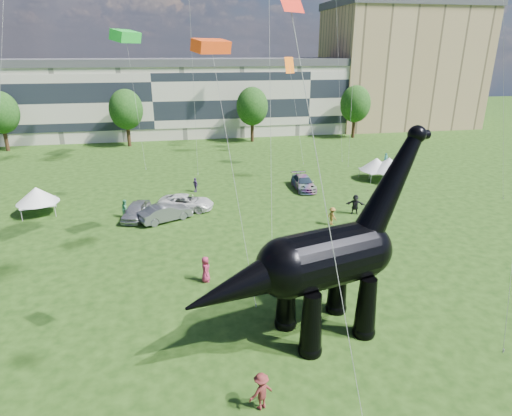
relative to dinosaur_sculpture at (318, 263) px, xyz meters
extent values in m
plane|color=#16330C|center=(-2.00, -1.29, -4.29)|extent=(220.00, 220.00, 0.00)
cube|color=beige|center=(-10.00, 60.71, 1.71)|extent=(78.00, 11.00, 12.00)
cube|color=tan|center=(38.00, 63.71, 6.71)|extent=(28.00, 18.00, 22.00)
cylinder|color=#382314|center=(-32.00, 51.71, -2.69)|extent=(0.56, 0.56, 3.20)
ellipsoid|color=#14380F|center=(-32.00, 51.71, 2.03)|extent=(5.20, 5.20, 6.24)
cylinder|color=#382314|center=(-14.00, 51.71, -2.69)|extent=(0.56, 0.56, 3.20)
ellipsoid|color=#14380F|center=(-14.00, 51.71, 2.03)|extent=(5.20, 5.20, 6.24)
cylinder|color=#382314|center=(6.00, 51.71, -2.69)|extent=(0.56, 0.56, 3.20)
ellipsoid|color=#14380F|center=(6.00, 51.71, 2.03)|extent=(5.20, 5.20, 6.24)
cylinder|color=#382314|center=(24.00, 51.71, -2.69)|extent=(0.56, 0.56, 3.20)
ellipsoid|color=#14380F|center=(24.00, 51.71, 2.03)|extent=(5.20, 5.20, 6.24)
cone|color=black|center=(-0.74, -1.51, -2.57)|extent=(1.46, 1.46, 3.45)
sphere|color=black|center=(-0.74, -1.51, -4.08)|extent=(1.26, 1.26, 1.26)
cone|color=black|center=(-1.40, 0.93, -2.57)|extent=(1.46, 1.46, 3.45)
sphere|color=black|center=(-1.40, 0.93, -4.08)|extent=(1.26, 1.26, 1.26)
cone|color=black|center=(2.59, -0.61, -2.57)|extent=(1.46, 1.46, 3.45)
sphere|color=black|center=(2.59, -0.61, -4.08)|extent=(1.26, 1.26, 1.26)
cone|color=black|center=(1.93, 1.83, -2.57)|extent=(1.46, 1.46, 3.45)
sphere|color=black|center=(1.93, 1.83, -4.08)|extent=(1.26, 1.26, 1.26)
cylinder|color=black|center=(0.48, 0.13, 0.19)|extent=(5.47, 4.25, 3.10)
sphere|color=black|center=(-1.85, -0.50, 0.19)|extent=(3.10, 3.10, 3.10)
sphere|color=black|center=(2.81, 0.76, 0.19)|extent=(2.99, 2.99, 2.99)
cone|color=black|center=(4.17, 1.12, 3.52)|extent=(4.63, 2.79, 6.09)
sphere|color=black|center=(5.52, 1.49, 6.16)|extent=(0.97, 0.97, 0.97)
cylinder|color=black|center=(5.86, 1.58, 6.11)|extent=(0.91, 0.70, 0.51)
cone|color=black|center=(-4.14, -1.12, -0.19)|extent=(6.50, 3.91, 3.38)
imported|color=#B2B2B6|center=(-10.72, 19.26, -3.53)|extent=(2.85, 4.75, 1.51)
imported|color=slate|center=(-8.08, 18.19, -3.51)|extent=(4.99, 3.55, 1.56)
imported|color=white|center=(-6.16, 20.78, -3.56)|extent=(5.74, 3.88, 1.46)
imported|color=#595960|center=(6.86, 24.88, -3.57)|extent=(2.18, 5.05, 1.45)
cube|color=white|center=(16.39, 26.95, -3.21)|extent=(3.21, 3.21, 0.12)
cone|color=white|center=(16.39, 26.95, -2.42)|extent=(4.07, 4.07, 1.48)
cylinder|color=#999999|center=(15.14, 25.45, -3.75)|extent=(0.06, 0.06, 1.08)
cylinder|color=#999999|center=(17.89, 25.70, -3.75)|extent=(0.06, 0.06, 1.08)
cylinder|color=#999999|center=(14.89, 28.20, -3.75)|extent=(0.06, 0.06, 1.08)
cylinder|color=#999999|center=(17.63, 28.45, -3.75)|extent=(0.06, 0.06, 1.08)
cube|color=white|center=(17.54, 26.11, -3.13)|extent=(3.72, 3.72, 0.13)
cone|color=white|center=(17.54, 26.11, -2.28)|extent=(4.71, 4.71, 1.58)
cylinder|color=#999999|center=(16.37, 24.37, -3.71)|extent=(0.06, 0.06, 1.16)
cylinder|color=#999999|center=(19.27, 24.94, -3.71)|extent=(0.06, 0.06, 1.16)
cylinder|color=#999999|center=(15.80, 27.28, -3.71)|extent=(0.06, 0.06, 1.16)
cylinder|color=#999999|center=(18.70, 27.84, -3.71)|extent=(0.06, 0.06, 1.16)
cube|color=white|center=(-19.80, 22.22, -3.20)|extent=(3.55, 3.55, 0.12)
cone|color=white|center=(-19.80, 22.22, -2.40)|extent=(4.49, 4.49, 1.49)
cylinder|color=#999999|center=(-20.86, 20.56, -3.74)|extent=(0.06, 0.06, 1.09)
cylinder|color=#999999|center=(-18.14, 21.15, -3.74)|extent=(0.06, 0.06, 1.09)
cylinder|color=#999999|center=(-21.45, 23.28, -3.74)|extent=(0.06, 0.06, 1.09)
cylinder|color=#999999|center=(-18.73, 23.87, -3.74)|extent=(0.06, 0.06, 1.09)
imported|color=olive|center=(6.36, 14.52, -3.48)|extent=(0.94, 1.19, 1.62)
imported|color=teal|center=(20.82, 33.06, -3.50)|extent=(0.61, 0.42, 1.59)
imported|color=#563577|center=(-4.97, 26.22, -3.50)|extent=(0.78, 0.99, 1.57)
imported|color=maroon|center=(-3.91, -4.55, -3.40)|extent=(1.31, 1.04, 1.77)
imported|color=#A2284C|center=(-5.39, 6.71, -3.39)|extent=(0.66, 0.94, 1.80)
imported|color=#276190|center=(1.30, 7.53, -3.49)|extent=(0.39, 0.59, 1.61)
imported|color=black|center=(9.40, 16.63, -3.34)|extent=(1.84, 1.13, 1.89)
imported|color=#358659|center=(-11.71, 19.78, -3.43)|extent=(0.75, 0.91, 1.72)
plane|color=orange|center=(9.63, 42.36, 8.21)|extent=(2.18, 1.40, 2.17)
cube|color=green|center=(-12.04, 41.15, 11.85)|extent=(3.88, 4.61, 1.69)
cube|color=red|center=(-4.17, 10.46, 10.49)|extent=(2.72, 2.39, 0.97)
camera|label=1|loc=(-6.83, -18.62, 10.31)|focal=30.00mm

